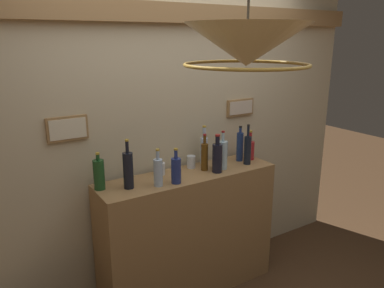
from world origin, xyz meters
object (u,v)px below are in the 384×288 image
(liquor_bottle_rye, at_px, (128,170))
(pendant_lamp, at_px, (247,46))
(liquor_bottle_amaro, at_px, (205,156))
(liquor_bottle_bourbon, at_px, (240,146))
(liquor_bottle_port, at_px, (248,149))
(liquor_bottle_mezcal, at_px, (99,174))
(liquor_bottle_whiskey, at_px, (176,170))
(glass_tumbler_rocks, at_px, (191,162))
(liquor_bottle_vodka, at_px, (217,157))
(liquor_bottle_sherry, at_px, (204,149))
(liquor_bottle_gin, at_px, (250,149))
(liquor_bottle_scotch, at_px, (158,172))
(glass_tumbler_highball, at_px, (160,169))
(liquor_bottle_vermouth, at_px, (223,155))

(liquor_bottle_rye, relative_size, pendant_lamp, 0.60)
(liquor_bottle_amaro, bearing_deg, liquor_bottle_bourbon, 5.55)
(liquor_bottle_port, distance_m, liquor_bottle_mezcal, 1.21)
(liquor_bottle_whiskey, xyz_separation_m, glass_tumbler_rocks, (0.26, 0.22, -0.05))
(liquor_bottle_vodka, relative_size, liquor_bottle_amaro, 1.03)
(liquor_bottle_sherry, bearing_deg, liquor_bottle_gin, -15.28)
(liquor_bottle_vodka, height_order, liquor_bottle_scotch, liquor_bottle_vodka)
(liquor_bottle_scotch, height_order, pendant_lamp, pendant_lamp)
(liquor_bottle_gin, bearing_deg, liquor_bottle_amaro, -177.28)
(liquor_bottle_rye, distance_m, glass_tumbler_rocks, 0.61)
(liquor_bottle_sherry, distance_m, liquor_bottle_whiskey, 0.48)
(liquor_bottle_rye, distance_m, liquor_bottle_mezcal, 0.20)
(liquor_bottle_vodka, bearing_deg, liquor_bottle_bourbon, 21.34)
(liquor_bottle_amaro, relative_size, glass_tumbler_highball, 3.22)
(liquor_bottle_whiskey, relative_size, pendant_lamp, 0.44)
(pendant_lamp, bearing_deg, liquor_bottle_vodka, 60.85)
(liquor_bottle_sherry, xyz_separation_m, glass_tumbler_highball, (-0.42, -0.03, -0.08))
(liquor_bottle_whiskey, bearing_deg, liquor_bottle_vodka, 3.90)
(liquor_bottle_gin, bearing_deg, glass_tumbler_highball, 174.68)
(liquor_bottle_vermouth, bearing_deg, pendant_lamp, -121.95)
(liquor_bottle_sherry, xyz_separation_m, liquor_bottle_whiskey, (-0.41, -0.25, -0.03))
(liquor_bottle_whiskey, bearing_deg, liquor_bottle_gin, 9.83)
(liquor_bottle_rye, bearing_deg, liquor_bottle_amaro, 2.09)
(liquor_bottle_vodka, distance_m, liquor_bottle_rye, 0.71)
(liquor_bottle_vermouth, bearing_deg, liquor_bottle_whiskey, -171.72)
(liquor_bottle_vodka, bearing_deg, liquor_bottle_scotch, -179.24)
(liquor_bottle_mezcal, xyz_separation_m, glass_tumbler_rocks, (0.76, 0.04, -0.06))
(liquor_bottle_scotch, relative_size, glass_tumbler_highball, 2.98)
(liquor_bottle_port, bearing_deg, glass_tumbler_rocks, 159.27)
(liquor_bottle_mezcal, bearing_deg, liquor_bottle_rye, -26.78)
(liquor_bottle_vermouth, distance_m, liquor_bottle_scotch, 0.60)
(liquor_bottle_sherry, bearing_deg, liquor_bottle_port, -33.63)
(pendant_lamp, bearing_deg, liquor_bottle_bourbon, 50.79)
(liquor_bottle_bourbon, height_order, liquor_bottle_scotch, liquor_bottle_bourbon)
(liquor_bottle_sherry, height_order, glass_tumbler_highball, liquor_bottle_sherry)
(liquor_bottle_vermouth, distance_m, liquor_bottle_bourbon, 0.26)
(liquor_bottle_mezcal, xyz_separation_m, liquor_bottle_gin, (1.30, -0.04, -0.02))
(liquor_bottle_amaro, bearing_deg, liquor_bottle_vodka, -58.33)
(glass_tumbler_highball, bearing_deg, liquor_bottle_scotch, -121.03)
(liquor_bottle_amaro, relative_size, pendant_lamp, 0.50)
(liquor_bottle_gin, relative_size, pendant_lamp, 0.43)
(liquor_bottle_amaro, bearing_deg, liquor_bottle_whiskey, -160.21)
(glass_tumbler_highball, bearing_deg, liquor_bottle_port, -12.89)
(glass_tumbler_highball, height_order, pendant_lamp, pendant_lamp)
(liquor_bottle_amaro, bearing_deg, glass_tumbler_rocks, 120.68)
(liquor_bottle_sherry, relative_size, liquor_bottle_mezcal, 1.23)
(liquor_bottle_whiskey, height_order, liquor_bottle_port, liquor_bottle_port)
(liquor_bottle_sherry, relative_size, liquor_bottle_rye, 0.92)
(glass_tumbler_rocks, bearing_deg, liquor_bottle_scotch, -153.43)
(liquor_bottle_port, distance_m, glass_tumbler_rocks, 0.48)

